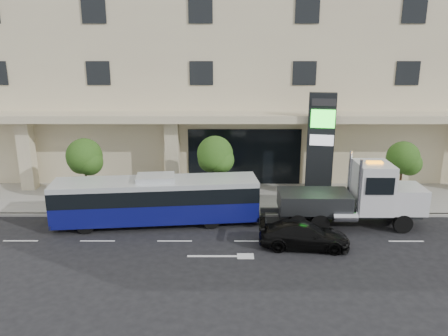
# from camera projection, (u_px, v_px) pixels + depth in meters

# --- Properties ---
(ground) EXTENTS (120.00, 120.00, 0.00)m
(ground) POSITION_uv_depth(u_px,v_px,m) (250.00, 230.00, 24.04)
(ground) COLOR black
(ground) RESTS_ON ground
(sidewalk) EXTENTS (120.00, 6.00, 0.15)m
(sidewalk) POSITION_uv_depth(u_px,v_px,m) (246.00, 198.00, 28.84)
(sidewalk) COLOR gray
(sidewalk) RESTS_ON ground
(curb) EXTENTS (120.00, 0.30, 0.15)m
(curb) POSITION_uv_depth(u_px,v_px,m) (248.00, 215.00, 25.95)
(curb) COLOR gray
(curb) RESTS_ON ground
(convention_center) EXTENTS (60.00, 17.60, 20.00)m
(convention_center) POSITION_uv_depth(u_px,v_px,m) (242.00, 44.00, 36.24)
(convention_center) COLOR beige
(convention_center) RESTS_ON ground
(tree_left) EXTENTS (2.27, 2.20, 4.22)m
(tree_left) POSITION_uv_depth(u_px,v_px,m) (85.00, 159.00, 26.69)
(tree_left) COLOR #422B19
(tree_left) RESTS_ON sidewalk
(tree_mid) EXTENTS (2.28, 2.20, 4.38)m
(tree_mid) POSITION_uv_depth(u_px,v_px,m) (215.00, 156.00, 26.63)
(tree_mid) COLOR #422B19
(tree_mid) RESTS_ON sidewalk
(tree_right) EXTENTS (2.10, 2.00, 4.04)m
(tree_right) POSITION_uv_depth(u_px,v_px,m) (403.00, 160.00, 26.67)
(tree_right) COLOR #422B19
(tree_right) RESTS_ON sidewalk
(city_bus) EXTENTS (11.52, 3.57, 2.87)m
(city_bus) POSITION_uv_depth(u_px,v_px,m) (156.00, 199.00, 24.47)
(city_bus) COLOR black
(city_bus) RESTS_ON ground
(tow_truck) EXTENTS (8.98, 2.37, 4.09)m
(tow_truck) POSITION_uv_depth(u_px,v_px,m) (357.00, 197.00, 24.17)
(tow_truck) COLOR #2D3033
(tow_truck) RESTS_ON ground
(black_sedan) EXTENTS (4.65, 2.26, 1.30)m
(black_sedan) POSITION_uv_depth(u_px,v_px,m) (304.00, 235.00, 21.77)
(black_sedan) COLOR black
(black_sedan) RESTS_ON ground
(signage_pylon) EXTENTS (1.78, 0.93, 6.83)m
(signage_pylon) POSITION_uv_depth(u_px,v_px,m) (320.00, 145.00, 28.00)
(signage_pylon) COLOR black
(signage_pylon) RESTS_ON sidewalk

